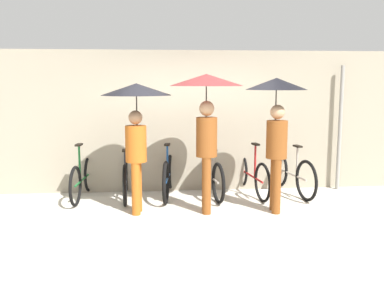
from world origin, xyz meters
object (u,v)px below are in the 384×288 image
object	(u,v)px
parked_bicycle_5	(291,173)
pedestrian_center	(206,101)
parked_bicycle_0	(83,178)
parked_bicycle_3	(210,176)
parked_bicycle_4	(251,174)
parked_bicycle_2	(168,175)
parked_bicycle_1	(126,177)
pedestrian_trailing	(276,109)
pedestrian_leading	(136,109)

from	to	relation	value
parked_bicycle_5	pedestrian_center	size ratio (longest dim) A/B	0.82
parked_bicycle_0	pedestrian_center	bearing A→B (deg)	-109.11
parked_bicycle_3	parked_bicycle_4	xyz separation A→B (m)	(0.74, 0.07, -0.00)
parked_bicycle_5	parked_bicycle_4	bearing A→B (deg)	79.19
parked_bicycle_0	parked_bicycle_2	distance (m)	1.48
parked_bicycle_2	parked_bicycle_3	distance (m)	0.74
parked_bicycle_1	pedestrian_trailing	bearing A→B (deg)	-113.96
parked_bicycle_4	parked_bicycle_3	bearing A→B (deg)	87.53
parked_bicycle_0	parked_bicycle_2	world-z (taller)	parked_bicycle_2
parked_bicycle_2	pedestrian_trailing	bearing A→B (deg)	-115.01
parked_bicycle_2	parked_bicycle_5	distance (m)	2.22
parked_bicycle_2	parked_bicycle_4	bearing A→B (deg)	-82.97
parked_bicycle_0	parked_bicycle_2	xyz separation A→B (m)	(1.48, 0.02, 0.02)
parked_bicycle_1	pedestrian_center	world-z (taller)	pedestrian_center
pedestrian_center	pedestrian_trailing	bearing A→B (deg)	-0.47
parked_bicycle_3	parked_bicycle_1	bearing A→B (deg)	82.39
parked_bicycle_5	pedestrian_center	distance (m)	2.32
parked_bicycle_1	parked_bicycle_3	bearing A→B (deg)	-92.23
parked_bicycle_5	pedestrian_leading	bearing A→B (deg)	98.27
parked_bicycle_0	pedestrian_leading	world-z (taller)	pedestrian_leading
parked_bicycle_2	parked_bicycle_5	world-z (taller)	parked_bicycle_2
parked_bicycle_0	parked_bicycle_5	distance (m)	3.70
parked_bicycle_3	parked_bicycle_5	size ratio (longest dim) A/B	0.96
parked_bicycle_4	pedestrian_leading	xyz separation A→B (m)	(-1.98, -0.88, 1.23)
parked_bicycle_1	parked_bicycle_5	distance (m)	2.96
parked_bicycle_1	parked_bicycle_2	xyz separation A→B (m)	(0.74, 0.06, 0.01)
parked_bicycle_2	parked_bicycle_5	xyz separation A→B (m)	(2.22, -0.01, -0.00)
pedestrian_center	pedestrian_leading	bearing A→B (deg)	-179.11
parked_bicycle_0	parked_bicycle_4	bearing A→B (deg)	-84.63
parked_bicycle_4	pedestrian_center	bearing A→B (deg)	127.73
parked_bicycle_5	pedestrian_leading	distance (m)	3.10
pedestrian_center	pedestrian_trailing	world-z (taller)	pedestrian_center
pedestrian_center	pedestrian_trailing	distance (m)	1.07
parked_bicycle_3	pedestrian_trailing	xyz separation A→B (m)	(0.88, -0.94, 1.23)
parked_bicycle_2	pedestrian_leading	size ratio (longest dim) A/B	0.87
parked_bicycle_2	pedestrian_leading	world-z (taller)	pedestrian_leading
parked_bicycle_1	parked_bicycle_5	xyz separation A→B (m)	(2.96, 0.04, 0.01)
parked_bicycle_1	parked_bicycle_4	distance (m)	2.22
parked_bicycle_3	parked_bicycle_4	distance (m)	0.74
parked_bicycle_0	pedestrian_leading	xyz separation A→B (m)	(0.98, -0.85, 1.23)
pedestrian_center	parked_bicycle_0	bearing A→B (deg)	159.85
parked_bicycle_1	parked_bicycle_4	size ratio (longest dim) A/B	0.97
parked_bicycle_2	parked_bicycle_5	bearing A→B (deg)	-83.59
parked_bicycle_4	pedestrian_trailing	distance (m)	1.60
parked_bicycle_0	parked_bicycle_3	size ratio (longest dim) A/B	0.97
parked_bicycle_2	pedestrian_leading	distance (m)	1.58
parked_bicycle_4	parked_bicycle_5	xyz separation A→B (m)	(0.74, -0.02, 0.01)
parked_bicycle_1	pedestrian_trailing	world-z (taller)	pedestrian_trailing
parked_bicycle_0	pedestrian_trailing	size ratio (longest dim) A/B	0.78
parked_bicycle_5	pedestrian_trailing	xyz separation A→B (m)	(-0.60, -0.99, 1.22)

